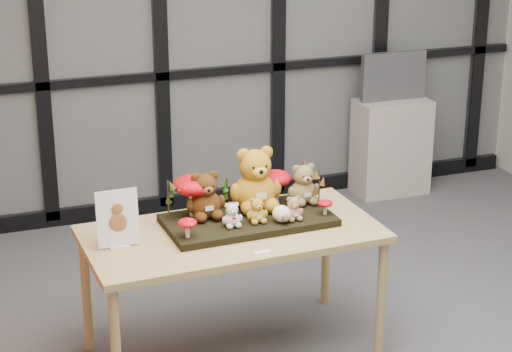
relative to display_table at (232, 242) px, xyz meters
name	(u,v)px	position (x,y,z in m)	size (l,w,h in m)	color
room_shell	(377,55)	(0.63, -0.34, 1.02)	(5.00, 5.00, 5.00)	#AFACA6
glass_partition	(220,21)	(0.63, 2.13, 0.76)	(4.90, 0.06, 2.78)	#2D383F
display_table	(232,242)	(0.00, 0.00, 0.00)	(1.57, 0.82, 0.72)	tan
diorama_tray	(248,220)	(0.11, 0.06, 0.09)	(0.89, 0.44, 0.04)	black
bear_pooh_yellow	(255,175)	(0.19, 0.17, 0.30)	(0.29, 0.27, 0.38)	#BC8419
bear_brown_medium	(205,192)	(-0.10, 0.14, 0.24)	(0.21, 0.19, 0.28)	#45260B
bear_tan_back	(303,181)	(0.47, 0.16, 0.23)	(0.19, 0.17, 0.25)	olive
bear_small_yellow	(257,208)	(0.13, -0.02, 0.18)	(0.12, 0.11, 0.15)	gold
bear_white_bow	(232,213)	(-0.01, -0.03, 0.18)	(0.11, 0.10, 0.14)	silver
bear_beige_small	(293,207)	(0.32, -0.05, 0.18)	(0.11, 0.10, 0.14)	#A37954
plush_cream_hedgehog	(282,213)	(0.26, -0.06, 0.15)	(0.07, 0.07, 0.10)	white
mushroom_back_left	(194,194)	(-0.15, 0.18, 0.23)	(0.22, 0.22, 0.25)	#AD050D
mushroom_back_right	(275,185)	(0.32, 0.21, 0.21)	(0.18, 0.18, 0.20)	#AD050D
mushroom_front_left	(187,227)	(-0.26, -0.09, 0.16)	(0.10, 0.10, 0.11)	#AD050D
mushroom_front_right	(325,206)	(0.51, -0.04, 0.15)	(0.08, 0.08, 0.09)	#AD050D
sprig_green_far_left	(168,200)	(-0.30, 0.16, 0.22)	(0.05, 0.05, 0.22)	#15360C
sprig_green_mid_left	(190,195)	(-0.16, 0.22, 0.21)	(0.05, 0.05, 0.21)	#15360C
sprig_dry_far_right	(302,181)	(0.47, 0.17, 0.22)	(0.05, 0.05, 0.24)	brown
sprig_dry_mid_right	(319,189)	(0.52, 0.06, 0.21)	(0.05, 0.05, 0.22)	brown
sprig_green_centre	(227,192)	(0.05, 0.23, 0.19)	(0.05, 0.05, 0.17)	#15360C
sign_holder	(118,221)	(-0.60, 0.00, 0.21)	(0.21, 0.06, 0.30)	silver
label_card	(263,252)	(0.06, -0.31, 0.07)	(0.09, 0.03, 0.00)	white
cabinet	(391,147)	(1.96, 1.93, -0.28)	(0.57, 0.33, 0.76)	#ABA299
monitor	(393,76)	(1.96, 1.95, 0.29)	(0.53, 0.06, 0.37)	#484A4F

